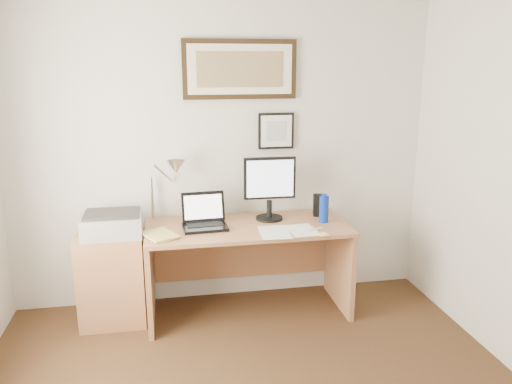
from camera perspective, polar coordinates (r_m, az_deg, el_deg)
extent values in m
cube|color=silver|center=(4.17, -3.86, 4.16)|extent=(3.50, 0.02, 2.50)
cube|color=#A06743|center=(4.12, -16.09, -9.42)|extent=(0.50, 0.40, 0.73)
cylinder|color=#0B2B9B|center=(4.05, 7.78, -1.97)|extent=(0.08, 0.08, 0.22)
cylinder|color=#0B2B9B|center=(4.02, 7.84, -0.36)|extent=(0.04, 0.04, 0.02)
cube|color=black|center=(4.22, 7.14, -1.50)|extent=(0.09, 0.09, 0.19)
cube|color=white|center=(3.80, 2.16, -4.62)|extent=(0.24, 0.33, 0.00)
cube|color=white|center=(3.86, 5.34, -4.36)|extent=(0.23, 0.31, 0.00)
cube|color=#FFE578|center=(3.77, 7.65, -4.84)|extent=(0.08, 0.08, 0.01)
cylinder|color=white|center=(3.87, 6.77, -4.27)|extent=(0.14, 0.06, 0.02)
imported|color=#D0C962|center=(3.73, -12.35, -5.18)|extent=(0.31, 0.34, 0.02)
cube|color=#A06743|center=(3.96, -0.96, -4.06)|extent=(1.60, 0.70, 0.03)
cube|color=#A06743|center=(4.06, -12.02, -9.63)|extent=(0.04, 0.65, 0.72)
cube|color=#A06743|center=(4.29, 9.51, -8.16)|extent=(0.04, 0.65, 0.72)
cube|color=#A06743|center=(4.37, -1.66, -6.25)|extent=(1.50, 0.03, 0.55)
cube|color=black|center=(3.90, -5.85, -4.01)|extent=(0.35, 0.26, 0.02)
cube|color=black|center=(3.93, -5.89, -3.68)|extent=(0.29, 0.15, 0.00)
cube|color=black|center=(3.99, -6.06, -1.67)|extent=(0.34, 0.09, 0.23)
cube|color=white|center=(3.99, -6.05, -1.70)|extent=(0.30, 0.07, 0.18)
cylinder|color=black|center=(4.12, 1.52, -2.99)|extent=(0.22, 0.22, 0.02)
cylinder|color=black|center=(4.09, 1.52, -1.92)|extent=(0.04, 0.04, 0.14)
cube|color=black|center=(4.02, 1.58, 1.60)|extent=(0.42, 0.05, 0.34)
cube|color=silver|center=(4.00, 1.64, 1.53)|extent=(0.38, 0.01, 0.30)
cube|color=#A3A3A5|center=(3.94, -16.06, -3.63)|extent=(0.44, 0.34, 0.16)
cube|color=#2E2E2E|center=(3.91, -16.15, -2.38)|extent=(0.40, 0.30, 0.02)
cylinder|color=silver|center=(4.14, -11.79, -0.74)|extent=(0.02, 0.02, 0.36)
cylinder|color=silver|center=(4.03, -10.55, 2.12)|extent=(0.15, 0.23, 0.19)
cone|color=silver|center=(3.96, -9.14, 2.85)|extent=(0.16, 0.18, 0.15)
cube|color=black|center=(4.10, -1.84, 13.84)|extent=(0.92, 0.03, 0.47)
cube|color=#F0E6C9|center=(4.08, -1.81, 13.84)|extent=(0.84, 0.01, 0.39)
cube|color=#7B6447|center=(4.08, -1.80, 13.84)|extent=(0.70, 0.00, 0.28)
cube|color=black|center=(4.19, 2.30, 6.99)|extent=(0.30, 0.02, 0.30)
cube|color=white|center=(4.18, 2.35, 6.96)|extent=(0.26, 0.00, 0.26)
cube|color=#ACB0B6|center=(4.17, 2.36, 6.96)|extent=(0.17, 0.00, 0.17)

